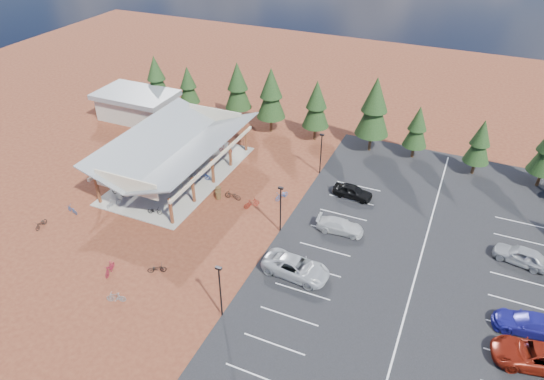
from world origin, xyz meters
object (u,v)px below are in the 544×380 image
Objects in this scene: bike_pavilion at (176,146)px; bike_0 at (118,192)px; bike_6 at (202,176)px; car_6 at (535,356)px; trash_bin_1 at (218,195)px; lamp_post_1 at (280,206)px; bike_9 at (114,202)px; lamp_post_0 at (220,288)px; bike_1 at (149,180)px; bike_13 at (116,297)px; car_7 at (530,323)px; outbuilding at (137,105)px; bike_11 at (110,268)px; car_2 at (296,267)px; bike_4 at (155,211)px; bike_14 at (282,195)px; car_4 at (353,191)px; car_8 at (521,255)px; bike_8 at (41,224)px; car_3 at (340,226)px; bike_5 at (195,176)px; bike_3 at (203,140)px; trash_bin_0 at (218,191)px; lamp_post_2 at (321,151)px; bike_12 at (157,268)px; bike_10 at (72,210)px; bike_2 at (169,153)px; bike_15 at (252,203)px; bike_16 at (233,195)px; bike_7 at (226,149)px.

bike_pavilion is 8.16m from bike_0.
car_6 reaches higher than bike_6.
lamp_post_1 is at bearing -16.45° from trash_bin_1.
bike_0 is at bearing -44.15° from bike_9.
lamp_post_0 reaches higher than bike_1.
car_7 is at bearing 86.96° from bike_13.
bike_11 is at bearing -57.64° from outbuilding.
car_2 is (12.44, 9.00, 0.38)m from bike_13.
bike_pavilion is 20.53m from bike_13.
lamp_post_1 is 3.32× the size of bike_4.
bike_14 is at bearing 33.09° from car_2.
bike_pavilion is at bearing -109.69° from car_7.
car_4 is at bearing -131.71° from car_7.
car_8 is (23.84, -0.73, 0.38)m from bike_14.
bike_8 is 0.36× the size of car_3.
car_6 reaches higher than bike_13.
car_8 is at bearing 174.48° from car_6.
bike_5 is at bearing -109.95° from car_7.
car_8 is (38.27, -8.37, 0.25)m from bike_3.
bike_11 is 3.74m from bike_13.
car_3 is (23.28, 5.52, 0.19)m from bike_9.
car_8 reaches higher than trash_bin_0.
bike_3 is at bearing 1.39° from bike_4.
bike_6 is at bearing -119.61° from car_6.
trash_bin_1 is at bearing 163.55° from lamp_post_1.
lamp_post_2 is 3.08× the size of bike_12.
bike_3 reaches higher than bike_14.
bike_pavilion is 20.90m from car_3.
bike_13 reaches higher than bike_10.
bike_5 is (5.78, -3.34, 0.02)m from bike_2.
bike_1 is 11.08m from bike_3.
bike_9 is 40.39m from car_8.
bike_2 is (-18.43, -4.05, -2.39)m from lamp_post_2.
bike_10 is at bearing -139.37° from lamp_post_2.
lamp_post_2 is 10.78m from bike_15.
bike_11 is (0.47, -16.75, -0.03)m from bike_6.
bike_3 is 27.06m from car_2.
car_4 reaches higher than bike_4.
outbuilding is 20.39m from bike_0.
bike_13 is at bearing -137.53° from bike_0.
bike_15 is 27.53m from car_7.
lamp_post_0 reaches higher than bike_15.
bike_13 is 0.30× the size of car_7.
bike_11 is (1.52, -8.90, 0.05)m from bike_4.
bike_1 is at bearing -74.94° from car_8.
bike_16 is at bearing -30.46° from outbuilding.
car_7 is at bearing -35.17° from lamp_post_2.
lamp_post_2 is 23.21m from car_8.
bike_13 is (4.25, -11.46, -0.01)m from bike_4.
bike_7 is 23.42m from car_2.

